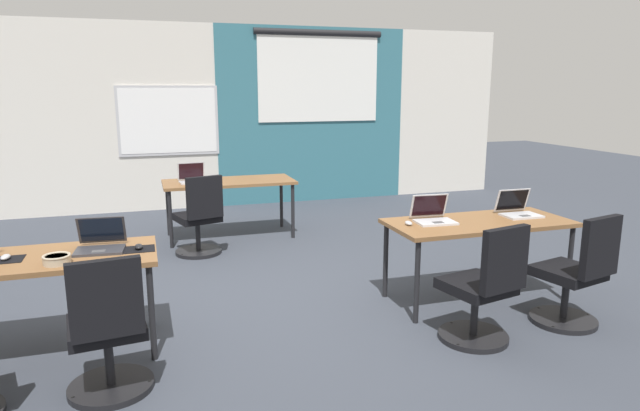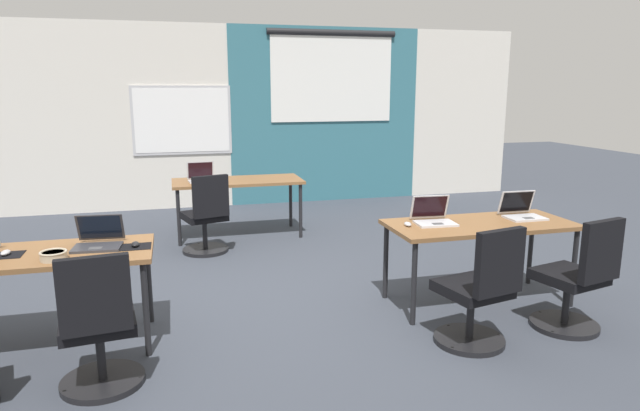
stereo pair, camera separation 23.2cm
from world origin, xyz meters
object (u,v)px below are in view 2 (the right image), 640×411
at_px(laptop_near_right_inner, 433,217).
at_px(mouse_near_left_inner, 135,244).
at_px(chair_near_right_inner, 478,297).
at_px(snack_bowl, 53,255).
at_px(chair_near_left_inner, 99,333).
at_px(chair_far_left, 206,221).
at_px(mouse_near_right_inner, 408,224).
at_px(chair_near_right_end, 576,285).
at_px(desk_far_center, 238,185).
at_px(desk_near_right, 480,229).
at_px(laptop_far_left, 202,177).
at_px(desk_near_left, 34,262).
at_px(laptop_near_right_end, 522,212).
at_px(laptop_near_left_inner, 98,240).
at_px(mouse_near_left_end, 6,253).

xyz_separation_m(laptop_near_right_inner, mouse_near_left_inner, (-2.42, -0.11, -0.03)).
xyz_separation_m(chair_near_right_inner, snack_bowl, (-2.88, 0.57, 0.38)).
distance_m(chair_near_left_inner, chair_far_left, 2.94).
relative_size(mouse_near_left_inner, snack_bowl, 0.57).
bearing_deg(chair_far_left, mouse_near_right_inner, 110.81).
relative_size(mouse_near_right_inner, chair_near_right_end, 0.12).
distance_m(desk_far_center, chair_near_left_inner, 3.74).
distance_m(desk_near_right, laptop_near_right_inner, 0.42).
bearing_deg(chair_near_right_inner, snack_bowl, -23.38).
bearing_deg(laptop_far_left, chair_near_right_inner, -69.57).
relative_size(mouse_near_left_inner, laptop_far_left, 0.28).
bearing_deg(laptop_far_left, snack_bowl, -116.23).
distance_m(chair_near_right_inner, mouse_near_left_inner, 2.51).
bearing_deg(desk_near_left, snack_bowl, -50.22).
height_order(desk_near_left, mouse_near_left_inner, mouse_near_left_inner).
xyz_separation_m(chair_near_right_end, chair_far_left, (-2.61, 2.84, 0.00)).
xyz_separation_m(desk_far_center, chair_near_right_inner, (1.30, -3.57, -0.28)).
distance_m(laptop_near_right_inner, laptop_near_right_end, 0.86).
bearing_deg(desk_near_right, laptop_near_right_inner, 167.01).
bearing_deg(chair_near_right_end, chair_far_left, -60.62).
distance_m(mouse_near_left_inner, laptop_far_left, 2.90).
bearing_deg(desk_far_center, chair_far_left, -122.78).
height_order(mouse_near_right_inner, chair_near_right_inner, chair_near_right_inner).
height_order(desk_near_left, laptop_far_left, laptop_far_left).
height_order(laptop_near_right_inner, laptop_near_left_inner, laptop_near_right_inner).
relative_size(chair_near_left_inner, chair_far_left, 1.00).
bearing_deg(mouse_near_right_inner, mouse_near_left_end, -178.95).
relative_size(desk_near_right, laptop_near_right_end, 4.78).
xyz_separation_m(desk_near_left, chair_far_left, (1.31, 2.11, -0.28)).
height_order(mouse_near_left_end, snack_bowl, snack_bowl).
height_order(laptop_near_left_inner, chair_near_right_end, laptop_near_left_inner).
xyz_separation_m(chair_near_right_inner, mouse_near_left_end, (-3.22, 0.76, 0.36)).
bearing_deg(desk_near_right, laptop_near_left_inner, 178.80).
bearing_deg(chair_far_left, laptop_far_left, -106.26).
relative_size(desk_near_left, mouse_near_left_inner, 15.94).
distance_m(mouse_near_right_inner, mouse_near_left_end, 3.02).
distance_m(laptop_near_right_inner, mouse_near_left_end, 3.27).
height_order(mouse_near_right_inner, chair_near_right_end, chair_near_right_end).
relative_size(desk_near_left, laptop_near_left_inner, 4.50).
distance_m(desk_near_right, chair_near_right_inner, 0.93).
xyz_separation_m(desk_near_right, snack_bowl, (-3.33, -0.20, 0.10)).
relative_size(desk_near_right, mouse_near_right_inner, 14.99).
height_order(desk_near_right, laptop_near_right_end, laptop_near_right_end).
height_order(chair_near_right_inner, mouse_near_left_inner, chair_near_right_inner).
bearing_deg(mouse_near_left_inner, chair_near_right_inner, -17.66).
relative_size(laptop_near_right_inner, laptop_near_right_end, 1.05).
relative_size(laptop_near_right_inner, chair_near_right_end, 0.38).
height_order(desk_near_right, laptop_near_right_inner, laptop_near_right_inner).
relative_size(mouse_near_left_inner, chair_near_left_inner, 0.11).
bearing_deg(mouse_near_left_end, mouse_near_right_inner, 1.05).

